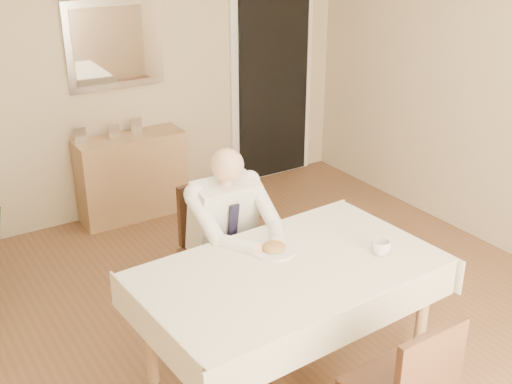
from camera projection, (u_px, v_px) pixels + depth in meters
room at (289, 157)px, 3.67m from camera, size 5.00×5.02×2.60m
doorway at (273, 83)px, 6.45m from camera, size 0.96×0.07×2.10m
mirror at (115, 44)px, 5.44m from camera, size 0.86×0.04×0.76m
dining_table at (290, 279)px, 3.65m from camera, size 1.76×1.10×0.75m
chair_far at (215, 240)px, 4.39m from camera, size 0.49×0.49×0.93m
seated_man at (236, 235)px, 4.10m from camera, size 0.48×0.72×1.24m
plate at (274, 250)px, 3.77m from camera, size 0.26×0.26×0.02m
food at (274, 247)px, 3.76m from camera, size 0.14×0.14×0.06m
knife at (285, 250)px, 3.74m from camera, size 0.01×0.13×0.01m
fork at (274, 254)px, 3.70m from camera, size 0.01×0.13×0.01m
coffee_mug at (381, 248)px, 3.73m from camera, size 0.12×0.12×0.09m
sideboard at (132, 177)px, 5.79m from camera, size 0.97×0.33×0.77m
photo_frame_left at (80, 135)px, 5.44m from camera, size 0.10×0.02×0.14m
photo_frame_center at (114, 131)px, 5.55m from camera, size 0.10×0.02×0.14m
photo_frame_right at (136, 126)px, 5.69m from camera, size 0.10×0.02×0.14m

